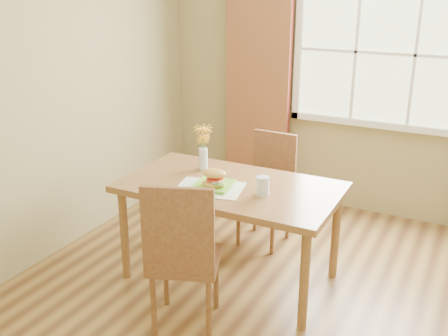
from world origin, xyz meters
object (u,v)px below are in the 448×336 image
croissant_sandwich (214,178)px  flower_vase (203,143)px  dining_table (230,194)px  water_glass (263,186)px  chair_near (182,252)px  chair_far (268,183)px

croissant_sandwich → flower_vase: flower_vase is taller
dining_table → flower_vase: size_ratio=4.45×
croissant_sandwich → water_glass: 0.34m
chair_near → water_glass: (0.25, 0.63, 0.25)m
water_glass → chair_near: bearing=-111.5°
chair_far → water_glass: (0.28, -0.77, 0.30)m
chair_near → dining_table: bearing=71.8°
flower_vase → chair_far: bearing=58.8°
chair_far → water_glass: chair_far is taller
dining_table → chair_near: (0.03, -0.70, -0.11)m
croissant_sandwich → dining_table: bearing=62.4°
chair_near → chair_far: chair_near is taller
chair_near → chair_far: 1.40m
croissant_sandwich → water_glass: bearing=4.9°
chair_near → flower_vase: size_ratio=2.95×
chair_near → chair_far: bearing=70.4°
dining_table → croissant_sandwich: bearing=-111.8°
chair_near → water_glass: size_ratio=7.84×
dining_table → chair_near: bearing=-87.9°
water_glass → flower_vase: (-0.59, 0.25, 0.15)m
chair_far → croissant_sandwich: size_ratio=4.93×
chair_near → croissant_sandwich: size_ratio=5.45×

